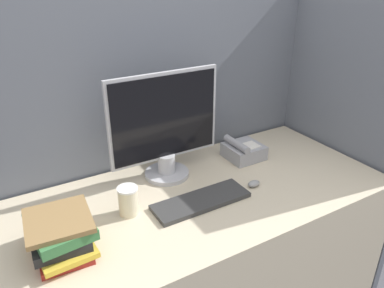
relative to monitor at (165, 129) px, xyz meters
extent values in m
cube|color=slate|center=(0.07, 0.20, -0.18)|extent=(2.07, 0.04, 1.63)
cube|color=slate|center=(0.94, -0.19, -0.18)|extent=(0.04, 0.83, 1.63)
cube|color=beige|center=(0.07, -0.22, -0.61)|extent=(1.67, 0.77, 0.76)
cylinder|color=#B7B7BC|center=(0.00, 0.00, -0.23)|extent=(0.21, 0.21, 0.02)
cylinder|color=#B7B7BC|center=(0.00, 0.00, -0.17)|extent=(0.08, 0.08, 0.09)
cube|color=#B7B7BC|center=(0.00, 0.00, 0.06)|extent=(0.53, 0.02, 0.40)
cube|color=black|center=(0.00, -0.01, 0.06)|extent=(0.50, 0.01, 0.38)
cube|color=#333333|center=(0.02, -0.28, -0.23)|extent=(0.42, 0.14, 0.02)
ellipsoid|color=gray|center=(0.29, -0.29, -0.22)|extent=(0.06, 0.04, 0.03)
cylinder|color=beige|center=(-0.27, -0.19, -0.18)|extent=(0.08, 0.08, 0.11)
cylinder|color=white|center=(-0.27, -0.19, -0.12)|extent=(0.08, 0.08, 0.01)
cube|color=maroon|center=(-0.55, -0.26, -0.22)|extent=(0.19, 0.28, 0.02)
cube|color=gold|center=(-0.55, -0.28, -0.20)|extent=(0.19, 0.27, 0.02)
cube|color=#262628|center=(-0.55, -0.27, -0.18)|extent=(0.20, 0.24, 0.04)
cube|color=#38723F|center=(-0.55, -0.27, -0.14)|extent=(0.21, 0.25, 0.04)
cube|color=olive|center=(-0.55, -0.28, -0.11)|extent=(0.23, 0.24, 0.02)
cube|color=#99999E|center=(0.43, -0.04, -0.20)|extent=(0.18, 0.17, 0.07)
cube|color=white|center=(0.45, -0.06, -0.16)|extent=(0.08, 0.08, 0.00)
cylinder|color=#99999E|center=(0.38, -0.04, -0.15)|extent=(0.04, 0.18, 0.04)
camera|label=1|loc=(-0.68, -1.39, 0.67)|focal=35.00mm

